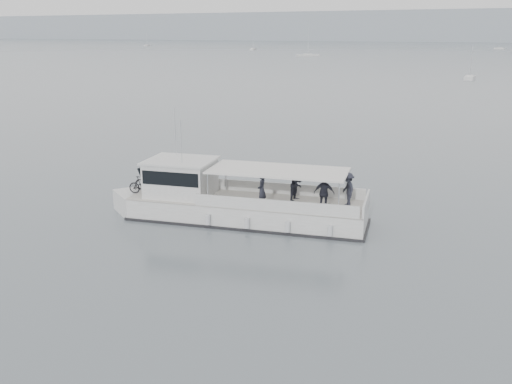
% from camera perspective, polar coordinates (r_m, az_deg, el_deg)
% --- Properties ---
extents(ground, '(1400.00, 1400.00, 0.00)m').
position_cam_1_polar(ground, '(26.93, -6.19, -4.73)').
color(ground, slate).
rests_on(ground, ground).
extents(tour_boat, '(13.82, 5.73, 5.77)m').
position_cam_1_polar(tour_boat, '(29.42, -3.12, -0.93)').
color(tour_boat, white).
rests_on(tour_boat, ground).
extents(moored_fleet, '(445.82, 359.10, 10.50)m').
position_cam_1_polar(moored_fleet, '(221.49, 19.26, 12.59)').
color(moored_fleet, white).
rests_on(moored_fleet, ground).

